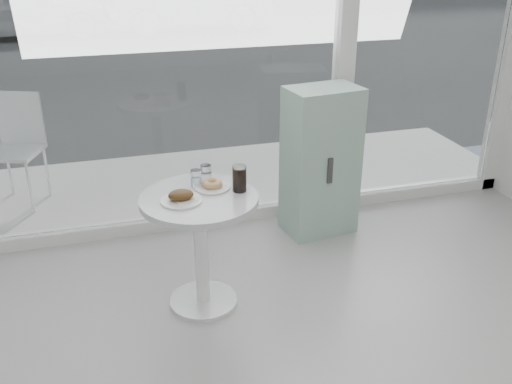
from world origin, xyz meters
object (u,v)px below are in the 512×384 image
object	(u,v)px
mint_cabinet	(320,162)
patio_chair	(17,142)
water_tumbler_a	(196,179)
car_silver	(190,3)
plate_donut	(212,185)
water_tumbler_b	(206,175)
car_white	(18,7)
plate_fritter	(182,197)
main_table	(200,229)
cola_glass	(239,179)

from	to	relation	value
mint_cabinet	patio_chair	world-z (taller)	mint_cabinet
water_tumbler_a	car_silver	bearing A→B (deg)	80.25
plate_donut	water_tumbler_b	distance (m)	0.11
mint_cabinet	car_silver	distance (m)	10.40
car_white	plate_fritter	distance (m)	11.37
mint_cabinet	water_tumbler_b	bearing A→B (deg)	-159.41
car_white	plate_fritter	world-z (taller)	car_white
main_table	car_white	distance (m)	11.35
main_table	plate_fritter	world-z (taller)	plate_fritter
water_tumbler_b	cola_glass	distance (m)	0.26
plate_donut	water_tumbler_a	xyz separation A→B (m)	(-0.09, 0.06, 0.03)
car_white	mint_cabinet	bearing A→B (deg)	-169.70
patio_chair	water_tumbler_a	size ratio (longest dim) A/B	8.85
car_silver	plate_donut	xyz separation A→B (m)	(-1.80, -11.03, 0.15)
car_silver	plate_fritter	world-z (taller)	car_silver
car_silver	water_tumbler_a	world-z (taller)	car_silver
car_silver	water_tumbler_a	bearing A→B (deg)	166.14
water_tumbler_a	cola_glass	size ratio (longest dim) A/B	0.65
patio_chair	water_tumbler_a	xyz separation A→B (m)	(1.23, -1.74, 0.23)
main_table	water_tumbler_a	xyz separation A→B (m)	(0.01, 0.16, 0.27)
patio_chair	plate_donut	world-z (taller)	patio_chair
plate_donut	cola_glass	distance (m)	0.18
water_tumbler_a	main_table	bearing A→B (deg)	-95.32
water_tumbler_b	main_table	bearing A→B (deg)	-113.25
main_table	water_tumbler_a	size ratio (longest dim) A/B	7.22
cola_glass	main_table	bearing A→B (deg)	-177.45
car_silver	plate_fritter	xyz separation A→B (m)	(-2.01, -11.16, 0.16)
car_silver	patio_chair	bearing A→B (deg)	157.22
plate_fritter	plate_donut	world-z (taller)	plate_fritter
main_table	mint_cabinet	size ratio (longest dim) A/B	0.66
patio_chair	car_white	distance (m)	9.31
water_tumbler_a	plate_donut	bearing A→B (deg)	-36.33
patio_chair	car_white	xyz separation A→B (m)	(-0.76, 9.28, 0.08)
patio_chair	main_table	bearing A→B (deg)	-36.72
car_white	water_tumbler_b	xyz separation A→B (m)	(2.06, -10.98, 0.16)
car_white	water_tumbler_a	size ratio (longest dim) A/B	36.65
plate_fritter	water_tumbler_b	bearing A→B (deg)	50.44
plate_fritter	water_tumbler_b	size ratio (longest dim) A/B	2.16
plate_fritter	plate_donut	xyz separation A→B (m)	(0.21, 0.13, -0.01)
car_silver	cola_glass	size ratio (longest dim) A/B	23.63
mint_cabinet	main_table	bearing A→B (deg)	-153.61
car_silver	plate_donut	bearing A→B (deg)	166.64
patio_chair	car_white	bearing A→B (deg)	115.35
water_tumbler_b	cola_glass	size ratio (longest dim) A/B	0.70
main_table	car_white	size ratio (longest dim) A/B	0.20
main_table	cola_glass	xyz separation A→B (m)	(0.26, 0.01, 0.30)
main_table	car_silver	world-z (taller)	car_silver
main_table	patio_chair	bearing A→B (deg)	122.62
cola_glass	car_silver	bearing A→B (deg)	81.59
main_table	car_silver	bearing A→B (deg)	80.31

